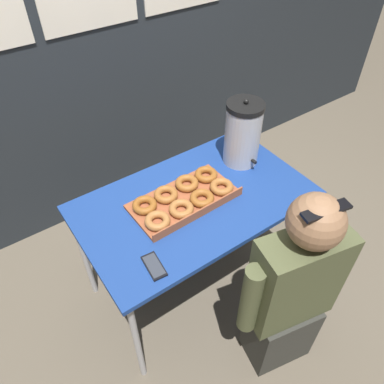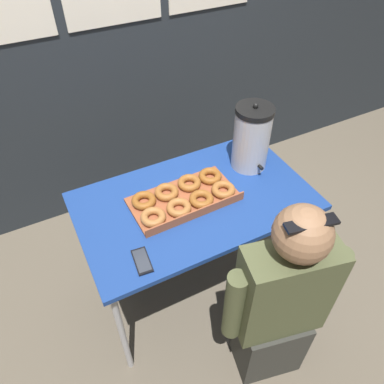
{
  "view_description": "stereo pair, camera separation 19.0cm",
  "coord_description": "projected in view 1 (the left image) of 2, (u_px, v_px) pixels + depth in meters",
  "views": [
    {
      "loc": [
        -0.8,
        -1.12,
        2.14
      ],
      "look_at": [
        -0.02,
        0.0,
        0.83
      ],
      "focal_mm": 35.0,
      "sensor_mm": 36.0,
      "label": 1
    },
    {
      "loc": [
        -0.64,
        -1.22,
        2.14
      ],
      "look_at": [
        -0.02,
        0.0,
        0.83
      ],
      "focal_mm": 35.0,
      "sensor_mm": 36.0,
      "label": 2
    }
  ],
  "objects": [
    {
      "name": "cell_phone",
      "position": [
        154.0,
        266.0,
        1.64
      ],
      "size": [
        0.08,
        0.15,
        0.01
      ],
      "rotation": [
        0.0,
        0.0,
        -0.1
      ],
      "color": "black",
      "rests_on": "folding_table"
    },
    {
      "name": "donut_box",
      "position": [
        184.0,
        198.0,
        1.92
      ],
      "size": [
        0.56,
        0.31,
        0.05
      ],
      "rotation": [
        0.0,
        0.0,
        0.03
      ],
      "color": "brown",
      "rests_on": "folding_table"
    },
    {
      "name": "coffee_urn",
      "position": [
        243.0,
        133.0,
        2.06
      ],
      "size": [
        0.2,
        0.23,
        0.4
      ],
      "color": "#B7B7BC",
      "rests_on": "folding_table"
    },
    {
      "name": "folding_table",
      "position": [
        194.0,
        207.0,
        1.99
      ],
      "size": [
        1.21,
        0.72,
        0.77
      ],
      "color": "navy",
      "rests_on": "ground"
    },
    {
      "name": "person_seated",
      "position": [
        291.0,
        293.0,
        1.76
      ],
      "size": [
        0.54,
        0.29,
        1.2
      ],
      "rotation": [
        0.0,
        0.0,
        2.93
      ],
      "color": "#33332D",
      "rests_on": "ground"
    },
    {
      "name": "back_wall",
      "position": [
        93.0,
        44.0,
        2.26
      ],
      "size": [
        6.0,
        0.11,
        2.45
      ],
      "color": "#23282D",
      "rests_on": "ground"
    },
    {
      "name": "ground_plane",
      "position": [
        194.0,
        282.0,
        2.48
      ],
      "size": [
        12.0,
        12.0,
        0.0
      ],
      "primitive_type": "plane",
      "color": "brown"
    }
  ]
}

